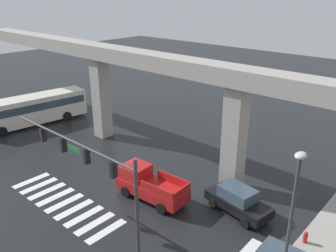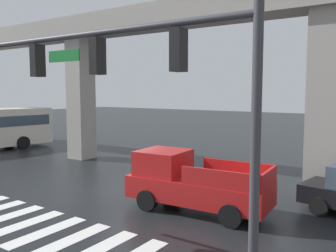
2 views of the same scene
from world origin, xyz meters
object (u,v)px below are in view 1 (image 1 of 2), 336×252
traffic_signal_mast (89,164)px  sedan_black (238,200)px  city_bus (34,108)px  street_lamp_near_corner (292,209)px  pickup_truck (148,184)px  fire_hydrant (305,238)px

traffic_signal_mast → sedan_black: bearing=57.2°
city_bus → street_lamp_near_corner: (29.12, -3.49, 2.83)m
pickup_truck → city_bus: bearing=173.9°
city_bus → street_lamp_near_corner: size_ratio=1.52×
pickup_truck → sedan_black: bearing=25.4°
traffic_signal_mast → fire_hydrant: 12.61m
street_lamp_near_corner → fire_hydrant: (-0.40, 3.89, -4.13)m
sedan_black → traffic_signal_mast: 9.74m
sedan_black → street_lamp_near_corner: 7.34m
pickup_truck → traffic_signal_mast: (0.57, -4.96, 3.68)m
traffic_signal_mast → street_lamp_near_corner: size_ratio=1.50×
traffic_signal_mast → street_lamp_near_corner: 10.32m
pickup_truck → street_lamp_near_corner: bearing=-8.2°
pickup_truck → street_lamp_near_corner: (10.29, -1.49, 3.57)m
fire_hydrant → pickup_truck: bearing=-166.3°
city_bus → fire_hydrant: size_ratio=12.98×
sedan_black → street_lamp_near_corner: (4.86, -4.06, 3.70)m
street_lamp_near_corner → fire_hydrant: 5.69m
traffic_signal_mast → street_lamp_near_corner: bearing=19.7°
pickup_truck → sedan_black: (5.43, 2.58, -0.14)m
city_bus → fire_hydrant: city_bus is taller
sedan_black → fire_hydrant: sedan_black is taller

